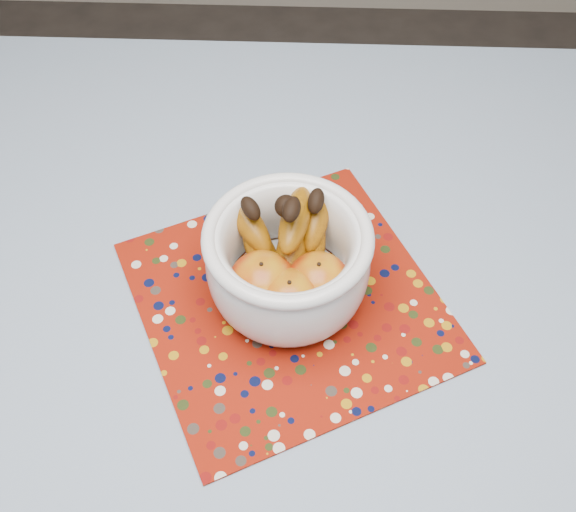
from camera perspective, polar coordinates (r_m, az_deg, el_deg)
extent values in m
cube|color=brown|center=(0.88, -2.61, -9.35)|extent=(1.20, 1.20, 0.04)
cylinder|color=brown|center=(1.60, -20.09, 2.23)|extent=(0.06, 0.06, 0.71)
cylinder|color=brown|center=(1.56, 19.05, 1.11)|extent=(0.06, 0.06, 0.71)
cube|color=slate|center=(0.86, -2.67, -8.55)|extent=(1.32, 1.32, 0.01)
cube|color=maroon|center=(0.90, 0.01, -3.80)|extent=(0.50, 0.50, 0.00)
cylinder|color=white|center=(0.90, -0.01, -2.92)|extent=(0.11, 0.11, 0.01)
cylinder|color=white|center=(0.89, -0.01, -2.53)|extent=(0.15, 0.15, 0.01)
torus|color=white|center=(0.81, -0.01, 1.64)|extent=(0.21, 0.21, 0.02)
ellipsoid|color=maroon|center=(0.83, -2.19, -2.32)|extent=(0.09, 0.09, 0.08)
ellipsoid|color=maroon|center=(0.84, 2.55, -2.23)|extent=(0.08, 0.08, 0.07)
ellipsoid|color=maroon|center=(0.82, 0.11, -3.80)|extent=(0.08, 0.08, 0.08)
sphere|color=black|center=(0.82, -0.16, 4.24)|extent=(0.03, 0.03, 0.03)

